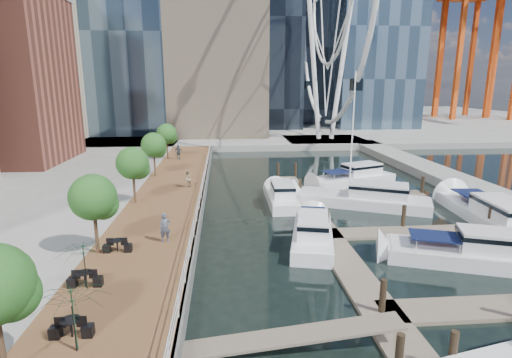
{
  "coord_description": "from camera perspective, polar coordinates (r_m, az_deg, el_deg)",
  "views": [
    {
      "loc": [
        -4.11,
        -17.95,
        10.34
      ],
      "look_at": [
        -1.57,
        13.16,
        3.0
      ],
      "focal_mm": 28.0,
      "sensor_mm": 36.0,
      "label": 1
    }
  ],
  "objects": [
    {
      "name": "railing",
      "position": [
        34.16,
        -7.85,
        -1.85
      ],
      "size": [
        0.1,
        60.0,
        1.05
      ],
      "primitive_type": null,
      "color": "white",
      "rests_on": "boardwalk"
    },
    {
      "name": "floating_docks",
      "position": [
        31.98,
        17.85,
        -5.36
      ],
      "size": [
        16.0,
        34.0,
        2.6
      ],
      "color": "#6D6051",
      "rests_on": "ground"
    },
    {
      "name": "cafe_tables",
      "position": [
        19.35,
        -23.97,
        -15.62
      ],
      "size": [
        2.5,
        13.7,
        0.74
      ],
      "color": "black",
      "rests_on": "ground"
    },
    {
      "name": "land_far",
      "position": [
        120.42,
        -2.73,
        8.53
      ],
      "size": [
        200.0,
        114.0,
        1.0
      ],
      "primitive_type": "cube",
      "color": "gray",
      "rests_on": "ground"
    },
    {
      "name": "street_trees",
      "position": [
        33.32,
        -17.24,
        2.17
      ],
      "size": [
        2.6,
        42.6,
        4.6
      ],
      "color": "#3F2B1C",
      "rests_on": "ground"
    },
    {
      "name": "pedestrian_far",
      "position": [
        52.48,
        -11.0,
        3.79
      ],
      "size": [
        1.21,
        0.81,
        1.91
      ],
      "primitive_type": "imported",
      "rotation": [
        0.0,
        0.0,
        2.8
      ],
      "color": "#383F46",
      "rests_on": "boardwalk"
    },
    {
      "name": "boardwalk",
      "position": [
        34.73,
        -12.59,
        -3.56
      ],
      "size": [
        6.0,
        60.0,
        1.0
      ],
      "primitive_type": "cube",
      "color": "brown",
      "rests_on": "ground"
    },
    {
      "name": "pedestrian_mid",
      "position": [
        37.87,
        -9.78,
        0.03
      ],
      "size": [
        0.97,
        1.0,
        1.63
      ],
      "primitive_type": "imported",
      "rotation": [
        0.0,
        0.0,
        -2.23
      ],
      "color": "gray",
      "rests_on": "boardwalk"
    },
    {
      "name": "port_cranes",
      "position": [
        134.73,
        28.71,
        15.79
      ],
      "size": [
        40.0,
        52.0,
        38.0
      ],
      "color": "#D84C14",
      "rests_on": "ground"
    },
    {
      "name": "yacht_foreground",
      "position": [
        27.41,
        28.46,
        -10.62
      ],
      "size": [
        11.03,
        6.27,
        2.15
      ],
      "primitive_type": null,
      "rotation": [
        0.0,
        0.0,
        1.23
      ],
      "color": "silver",
      "rests_on": "ground"
    },
    {
      "name": "cafe_seating",
      "position": [
        16.7,
        -27.54,
        -17.64
      ],
      "size": [
        4.54,
        11.97,
        2.5
      ],
      "color": "#113E21",
      "rests_on": "ground"
    },
    {
      "name": "pier",
      "position": [
        72.92,
        9.8,
        5.28
      ],
      "size": [
        14.0,
        12.0,
        1.0
      ],
      "primitive_type": "cube",
      "color": "gray",
      "rests_on": "ground"
    },
    {
      "name": "moored_yachts",
      "position": [
        34.7,
        16.64,
        -4.68
      ],
      "size": [
        19.08,
        35.25,
        11.5
      ],
      "color": "white",
      "rests_on": "ground"
    },
    {
      "name": "pedestrian_near",
      "position": [
        25.0,
        -12.87,
        -6.8
      ],
      "size": [
        0.76,
        0.6,
        1.83
      ],
      "primitive_type": "imported",
      "rotation": [
        0.0,
        0.0,
        0.26
      ],
      "color": "#434959",
      "rests_on": "boardwalk"
    },
    {
      "name": "seawall",
      "position": [
        34.44,
        -7.63,
        -3.49
      ],
      "size": [
        0.25,
        60.0,
        1.0
      ],
      "primitive_type": "cube",
      "color": "#595954",
      "rests_on": "ground"
    },
    {
      "name": "ground",
      "position": [
        21.12,
        7.47,
        -16.21
      ],
      "size": [
        520.0,
        520.0,
        0.0
      ],
      "primitive_type": "plane",
      "color": "black",
      "rests_on": "ground"
    },
    {
      "name": "breakwater",
      "position": [
        46.02,
        27.07,
        -0.59
      ],
      "size": [
        4.0,
        60.0,
        1.0
      ],
      "primitive_type": "cube",
      "color": "gray",
      "rests_on": "ground"
    }
  ]
}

